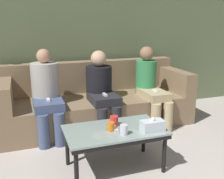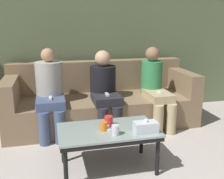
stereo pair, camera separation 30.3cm
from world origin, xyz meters
TOP-DOWN VIEW (x-y plane):
  - wall_back at (0.00, 3.46)m, footprint 12.00×0.06m
  - couch at (0.00, 2.94)m, footprint 2.57×0.92m
  - coffee_table at (-0.18, 1.71)m, footprint 0.95×0.54m
  - cup_near_left at (-0.23, 1.69)m, footprint 0.07×0.07m
  - cup_near_right at (-0.14, 1.57)m, footprint 0.07×0.07m
  - cup_far_center at (-0.15, 1.79)m, footprint 0.08×0.08m
  - tissue_box at (0.15, 1.56)m, footprint 0.22×0.12m
  - game_remote at (-0.18, 1.71)m, footprint 0.04×0.15m
  - seated_person_left_end at (-0.70, 2.73)m, footprint 0.34×0.67m
  - seated_person_mid_left at (0.00, 2.72)m, footprint 0.35×0.68m
  - seated_person_mid_right at (0.70, 2.69)m, footprint 0.31×0.70m

SIDE VIEW (x-z plane):
  - couch at x=0.00m, z-range -0.12..0.73m
  - coffee_table at x=-0.18m, z-range 0.17..0.58m
  - game_remote at x=-0.18m, z-range 0.42..0.44m
  - cup_near_left at x=-0.23m, z-range 0.42..0.50m
  - cup_near_right at x=-0.14m, z-range 0.42..0.51m
  - cup_far_center at x=-0.15m, z-range 0.42..0.52m
  - tissue_box at x=0.15m, z-range 0.40..0.54m
  - seated_person_mid_left at x=0.00m, z-range 0.04..1.08m
  - seated_person_mid_right at x=0.70m, z-range 0.02..1.10m
  - seated_person_left_end at x=-0.70m, z-range 0.03..1.13m
  - wall_back at x=0.00m, z-range 0.00..2.60m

